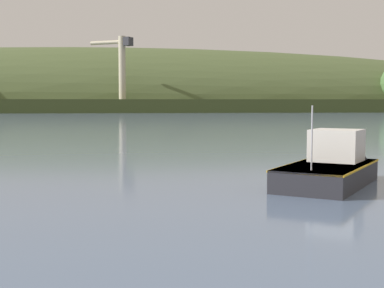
{
  "coord_description": "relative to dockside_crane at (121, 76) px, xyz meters",
  "views": [
    {
      "loc": [
        -12.75,
        11.64,
        3.48
      ],
      "look_at": [
        -7.49,
        44.86,
        0.86
      ],
      "focal_mm": 51.22,
      "sensor_mm": 36.0,
      "label": 1
    }
  ],
  "objects": [
    {
      "name": "far_shoreline_hill",
      "position": [
        -1.51,
        36.47,
        -11.12
      ],
      "size": [
        499.1,
        100.42,
        46.83
      ],
      "rotation": [
        0.0,
        0.0,
        -0.04
      ],
      "color": "#35401E",
      "rests_on": "ground"
    },
    {
      "name": "dockside_crane",
      "position": [
        0.0,
        0.0,
        0.0
      ],
      "size": [
        13.13,
        9.5,
        23.37
      ],
      "rotation": [
        0.0,
        0.0,
        2.59
      ],
      "color": "#4C4C51",
      "rests_on": "ground"
    },
    {
      "name": "fishing_boat_moored",
      "position": [
        4.43,
        -148.58,
        -10.91
      ],
      "size": [
        6.31,
        6.97,
        4.38
      ],
      "rotation": [
        0.0,
        0.0,
        0.9
      ],
      "color": "#232328",
      "rests_on": "ground"
    }
  ]
}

